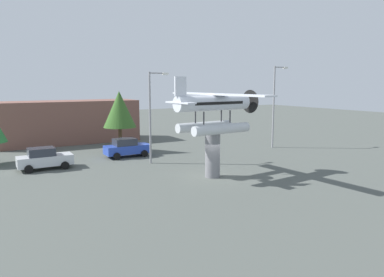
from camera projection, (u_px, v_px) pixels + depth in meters
ground_plane at (212, 177)px, 27.28m from camera, size 140.00×140.00×0.00m
display_pedestal at (213, 155)px, 27.04m from camera, size 1.10×1.10×3.32m
floatplane_monument at (214, 109)px, 26.62m from camera, size 6.99×10.46×4.00m
car_near_silver at (44, 158)px, 29.63m from camera, size 4.20×2.02×1.76m
car_mid_blue at (127, 148)px, 34.70m from camera, size 4.20×2.02×1.76m
streetlight_primary at (152, 111)px, 31.41m from camera, size 1.84×0.28×7.84m
streetlight_secondary at (275, 101)px, 39.21m from camera, size 1.84×0.28×8.68m
storefront_building at (68, 122)px, 42.89m from camera, size 15.77×5.06×4.88m
tree_east at (119, 109)px, 36.60m from camera, size 3.25×3.25×6.13m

